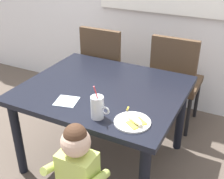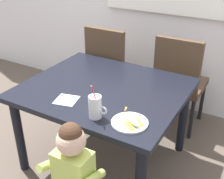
# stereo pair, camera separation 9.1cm
# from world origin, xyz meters

# --- Properties ---
(ground_plane) EXTENTS (24.00, 24.00, 0.00)m
(ground_plane) POSITION_xyz_m (0.00, 0.00, 0.00)
(ground_plane) COLOR brown
(dining_table) EXTENTS (1.21, 1.04, 0.70)m
(dining_table) POSITION_xyz_m (0.00, 0.00, 0.61)
(dining_table) COLOR black
(dining_table) RESTS_ON ground
(dining_chair_left) EXTENTS (0.44, 0.45, 0.96)m
(dining_chair_left) POSITION_xyz_m (-0.35, 0.70, 0.54)
(dining_chair_left) COLOR #4C3826
(dining_chair_left) RESTS_ON ground
(dining_chair_right) EXTENTS (0.44, 0.44, 0.96)m
(dining_chair_right) POSITION_xyz_m (0.36, 0.76, 0.54)
(dining_chair_right) COLOR #4C3826
(dining_chair_right) RESTS_ON ground
(toddler_standing) EXTENTS (0.33, 0.24, 0.84)m
(toddler_standing) POSITION_xyz_m (0.20, -0.68, 0.53)
(toddler_standing) COLOR #3F4760
(toddler_standing) RESTS_ON ground
(milk_cup) EXTENTS (0.13, 0.09, 0.25)m
(milk_cup) POSITION_xyz_m (0.17, -0.38, 0.77)
(milk_cup) COLOR silver
(milk_cup) RESTS_ON dining_table
(snack_plate) EXTENTS (0.23, 0.23, 0.01)m
(snack_plate) POSITION_xyz_m (0.39, -0.34, 0.71)
(snack_plate) COLOR white
(snack_plate) RESTS_ON dining_table
(peeled_banana) EXTENTS (0.17, 0.15, 0.07)m
(peeled_banana) POSITION_xyz_m (0.40, -0.34, 0.73)
(peeled_banana) COLOR #F4EAC6
(peeled_banana) RESTS_ON snack_plate
(paper_napkin) EXTENTS (0.18, 0.18, 0.00)m
(paper_napkin) POSITION_xyz_m (-0.12, -0.30, 0.70)
(paper_napkin) COLOR silver
(paper_napkin) RESTS_ON dining_table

